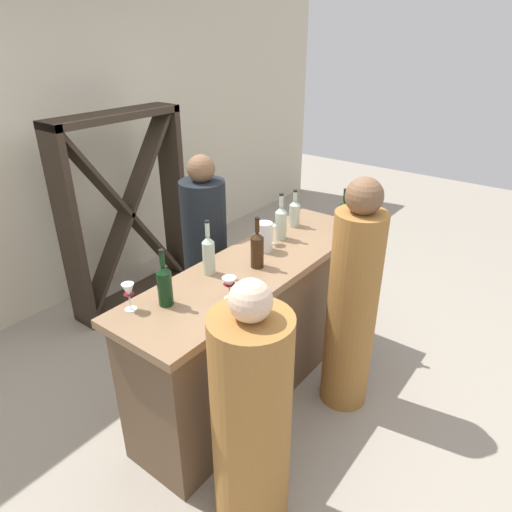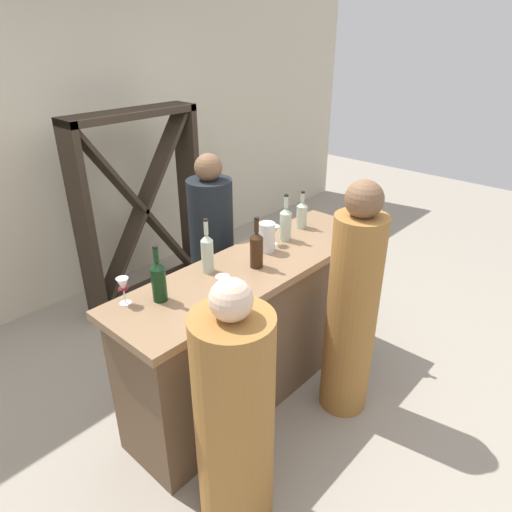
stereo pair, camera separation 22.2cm
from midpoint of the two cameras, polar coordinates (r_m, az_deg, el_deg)
ground_plane at (r=3.46m, az=1.91°, el=-15.79°), size 12.00×12.00×0.00m
back_wall at (r=4.41m, az=-20.68°, el=12.76°), size 8.00×0.10×2.80m
bar_counter at (r=3.14m, az=2.05°, el=-8.96°), size 2.01×0.58×1.00m
wine_rack at (r=4.24m, az=-12.61°, el=5.68°), size 1.19×0.28×1.72m
wine_bottle_leftmost_dark_green at (r=2.47m, az=-9.52°, el=-3.02°), size 0.08×0.08×0.32m
wine_bottle_second_left_clear_pale at (r=2.73m, az=-3.78°, el=0.45°), size 0.07×0.07×0.34m
wine_bottle_center_amber_brown at (r=2.78m, az=2.35°, el=0.90°), size 0.08×0.08×0.33m
wine_bottle_second_right_clear_pale at (r=3.16m, az=5.70°, el=4.08°), size 0.08×0.08×0.33m
wine_bottle_rightmost_clear_pale at (r=3.39m, az=7.60°, el=5.18°), size 0.08×0.08×0.28m
wine_bottle_far_right_dark_green at (r=3.36m, az=13.61°, el=4.68°), size 0.08×0.08×0.31m
wine_glass_near_left at (r=2.48m, az=-1.60°, el=-3.41°), size 0.08×0.08×0.13m
wine_glass_near_center at (r=3.10m, az=4.28°, el=3.08°), size 0.08×0.08×0.14m
wine_glass_near_right at (r=2.49m, az=-13.75°, el=-3.76°), size 0.07×0.07×0.15m
water_pitcher at (r=3.00m, az=3.48°, el=2.32°), size 0.11×0.11×0.20m
person_left_guest at (r=2.96m, az=13.96°, el=-6.68°), size 0.41×0.41×1.59m
person_center_guest at (r=2.34m, az=0.17°, el=-19.67°), size 0.41×0.41×1.41m
person_server_behind at (r=3.51m, az=-3.61°, el=-0.74°), size 0.39×0.39×1.55m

